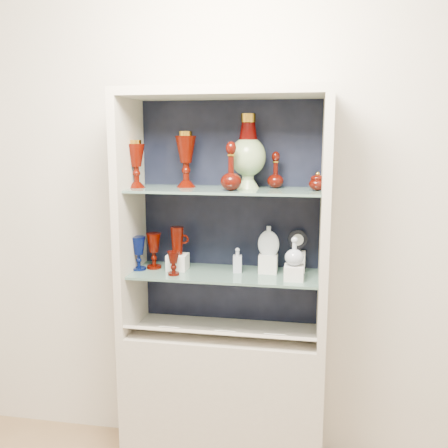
% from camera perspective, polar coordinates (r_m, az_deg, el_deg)
% --- Properties ---
extents(wall_back, '(3.50, 0.02, 2.80)m').
position_cam_1_polar(wall_back, '(2.62, 0.84, 2.98)').
color(wall_back, silver).
rests_on(wall_back, ground).
extents(cabinet_base, '(1.00, 0.40, 0.75)m').
position_cam_1_polar(cabinet_base, '(2.74, 0.00, -19.42)').
color(cabinet_base, beige).
rests_on(cabinet_base, ground).
extents(cabinet_back_panel, '(0.98, 0.02, 1.15)m').
position_cam_1_polar(cabinet_back_panel, '(2.60, 0.73, 1.26)').
color(cabinet_back_panel, black).
rests_on(cabinet_back_panel, cabinet_base).
extents(cabinet_side_left, '(0.04, 0.40, 1.15)m').
position_cam_1_polar(cabinet_side_left, '(2.55, -10.70, 0.88)').
color(cabinet_side_left, beige).
rests_on(cabinet_side_left, cabinet_base).
extents(cabinet_side_right, '(0.04, 0.40, 1.15)m').
position_cam_1_polar(cabinet_side_right, '(2.38, 11.44, 0.24)').
color(cabinet_side_right, beige).
rests_on(cabinet_side_right, cabinet_base).
extents(cabinet_top_cap, '(1.00, 0.40, 0.04)m').
position_cam_1_polar(cabinet_top_cap, '(2.39, 0.00, 14.78)').
color(cabinet_top_cap, beige).
rests_on(cabinet_top_cap, cabinet_side_left).
extents(shelf_lower, '(0.92, 0.34, 0.01)m').
position_cam_1_polar(shelf_lower, '(2.50, 0.08, -5.71)').
color(shelf_lower, slate).
rests_on(shelf_lower, cabinet_side_left).
extents(shelf_upper, '(0.92, 0.34, 0.01)m').
position_cam_1_polar(shelf_upper, '(2.42, 0.08, 3.91)').
color(shelf_upper, slate).
rests_on(shelf_upper, cabinet_side_left).
extents(label_ledge, '(0.92, 0.17, 0.09)m').
position_cam_1_polar(label_ledge, '(2.46, -0.46, -12.44)').
color(label_ledge, beige).
rests_on(label_ledge, cabinet_base).
extents(label_card_0, '(0.10, 0.06, 0.03)m').
position_cam_1_polar(label_card_0, '(2.43, 5.86, -12.47)').
color(label_card_0, white).
rests_on(label_card_0, label_ledge).
extents(label_card_1, '(0.10, 0.06, 0.03)m').
position_cam_1_polar(label_card_1, '(2.51, -6.13, -11.68)').
color(label_card_1, white).
rests_on(label_card_1, label_ledge).
extents(label_card_2, '(0.10, 0.06, 0.03)m').
position_cam_1_polar(label_card_2, '(2.45, 0.22, -12.16)').
color(label_card_2, white).
rests_on(label_card_2, label_ledge).
extents(pedestal_lamp_left, '(0.09, 0.09, 0.23)m').
position_cam_1_polar(pedestal_lamp_left, '(2.50, -10.00, 6.78)').
color(pedestal_lamp_left, '#4D0900').
rests_on(pedestal_lamp_left, shelf_upper).
extents(pedestal_lamp_right, '(0.13, 0.13, 0.27)m').
position_cam_1_polar(pedestal_lamp_right, '(2.50, -4.38, 7.37)').
color(pedestal_lamp_right, '#4D0900').
rests_on(pedestal_lamp_right, shelf_upper).
extents(enamel_urn, '(0.22, 0.22, 0.36)m').
position_cam_1_polar(enamel_urn, '(2.44, 2.77, 8.30)').
color(enamel_urn, '#124B2D').
rests_on(enamel_urn, shelf_upper).
extents(ruby_decanter_a, '(0.13, 0.13, 0.26)m').
position_cam_1_polar(ruby_decanter_a, '(2.32, 0.81, 6.96)').
color(ruby_decanter_a, '#430B04').
rests_on(ruby_decanter_a, shelf_upper).
extents(ruby_decanter_b, '(0.11, 0.11, 0.19)m').
position_cam_1_polar(ruby_decanter_b, '(2.46, 5.92, 6.30)').
color(ruby_decanter_b, '#430B04').
rests_on(ruby_decanter_b, shelf_upper).
extents(lidded_bowl, '(0.08, 0.08, 0.09)m').
position_cam_1_polar(lidded_bowl, '(2.37, 10.62, 4.86)').
color(lidded_bowl, '#430B04').
rests_on(lidded_bowl, shelf_upper).
extents(cobalt_goblet, '(0.08, 0.08, 0.17)m').
position_cam_1_polar(cobalt_goblet, '(2.57, -9.73, -3.31)').
color(cobalt_goblet, '#040E45').
rests_on(cobalt_goblet, shelf_lower).
extents(ruby_goblet_tall, '(0.10, 0.10, 0.18)m').
position_cam_1_polar(ruby_goblet_tall, '(2.58, -8.03, -3.06)').
color(ruby_goblet_tall, '#4D0900').
rests_on(ruby_goblet_tall, shelf_lower).
extents(ruby_goblet_small, '(0.07, 0.07, 0.12)m').
position_cam_1_polar(ruby_goblet_small, '(2.45, -5.79, -4.49)').
color(ruby_goblet_small, '#430B04').
rests_on(ruby_goblet_small, shelf_lower).
extents(riser_ruby_pitcher, '(0.10, 0.10, 0.08)m').
position_cam_1_polar(riser_ruby_pitcher, '(2.55, -5.32, -4.34)').
color(riser_ruby_pitcher, silver).
rests_on(riser_ruby_pitcher, shelf_lower).
extents(ruby_pitcher, '(0.12, 0.08, 0.14)m').
position_cam_1_polar(ruby_pitcher, '(2.53, -5.37, -1.91)').
color(ruby_pitcher, '#4D0900').
rests_on(ruby_pitcher, riser_ruby_pitcher).
extents(clear_square_bottle, '(0.05, 0.05, 0.12)m').
position_cam_1_polar(clear_square_bottle, '(2.49, 1.54, -4.13)').
color(clear_square_bottle, '#AAB5C8').
rests_on(clear_square_bottle, shelf_lower).
extents(riser_flat_flask, '(0.09, 0.09, 0.09)m').
position_cam_1_polar(riser_flat_flask, '(2.50, 5.07, -4.52)').
color(riser_flat_flask, silver).
rests_on(riser_flat_flask, shelf_lower).
extents(flat_flask, '(0.11, 0.05, 0.15)m').
position_cam_1_polar(flat_flask, '(2.47, 5.11, -1.84)').
color(flat_flask, silver).
rests_on(flat_flask, riser_flat_flask).
extents(riser_clear_round_decanter, '(0.09, 0.09, 0.07)m').
position_cam_1_polar(riser_clear_round_decanter, '(2.39, 7.99, -5.54)').
color(riser_clear_round_decanter, silver).
rests_on(riser_clear_round_decanter, shelf_lower).
extents(clear_round_decanter, '(0.10, 0.10, 0.13)m').
position_cam_1_polar(clear_round_decanter, '(2.36, 8.05, -3.18)').
color(clear_round_decanter, '#AAB5C8').
rests_on(clear_round_decanter, riser_clear_round_decanter).
extents(riser_cameo_medallion, '(0.08, 0.08, 0.10)m').
position_cam_1_polar(riser_cameo_medallion, '(2.54, 8.34, -4.25)').
color(riser_cameo_medallion, silver).
rests_on(riser_cameo_medallion, shelf_lower).
extents(cameo_medallion, '(0.10, 0.06, 0.11)m').
position_cam_1_polar(cameo_medallion, '(2.52, 8.41, -1.89)').
color(cameo_medallion, black).
rests_on(cameo_medallion, riser_cameo_medallion).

